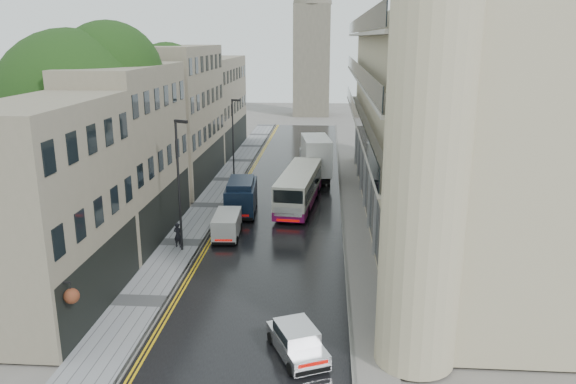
% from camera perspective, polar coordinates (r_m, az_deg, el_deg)
% --- Properties ---
extents(road, '(9.00, 85.00, 0.02)m').
position_cam_1_polar(road, '(43.64, -0.48, -1.62)').
color(road, black).
rests_on(road, ground).
extents(left_sidewalk, '(2.70, 85.00, 0.12)m').
position_cam_1_polar(left_sidewalk, '(44.45, -8.03, -1.38)').
color(left_sidewalk, gray).
rests_on(left_sidewalk, ground).
extents(right_sidewalk, '(1.80, 85.00, 0.12)m').
position_cam_1_polar(right_sidewalk, '(43.54, 6.62, -1.69)').
color(right_sidewalk, slate).
rests_on(right_sidewalk, ground).
extents(old_shop_row, '(4.50, 56.00, 12.00)m').
position_cam_1_polar(old_shop_row, '(46.40, -12.05, 6.66)').
color(old_shop_row, gray).
rests_on(old_shop_row, ground).
extents(modern_block, '(8.00, 40.00, 14.00)m').
position_cam_1_polar(modern_block, '(41.10, 13.90, 6.87)').
color(modern_block, '#BAAD8A').
rests_on(modern_block, ground).
extents(tree_near, '(10.56, 10.56, 13.89)m').
position_cam_1_polar(tree_near, '(38.03, -20.68, 5.58)').
color(tree_near, black).
rests_on(tree_near, ground).
extents(tree_far, '(9.24, 9.24, 12.46)m').
position_cam_1_polar(tree_far, '(50.01, -14.18, 7.42)').
color(tree_far, black).
rests_on(tree_far, ground).
extents(cream_bus, '(3.34, 10.43, 2.79)m').
position_cam_1_polar(cream_bus, '(41.36, -0.93, -0.55)').
color(cream_bus, silver).
rests_on(cream_bus, road).
extents(white_lorry, '(3.33, 7.94, 4.04)m').
position_cam_1_polar(white_lorry, '(50.38, 1.79, 3.09)').
color(white_lorry, white).
rests_on(white_lorry, road).
extents(silver_hatchback, '(2.86, 3.89, 1.34)m').
position_cam_1_polar(silver_hatchback, '(22.82, 0.32, -16.64)').
color(silver_hatchback, '#BCBDC2').
rests_on(silver_hatchback, road).
extents(white_van, '(1.77, 3.78, 1.67)m').
position_cam_1_polar(white_van, '(36.14, -7.63, -4.02)').
color(white_van, silver).
rests_on(white_van, road).
extents(navy_van, '(2.47, 5.40, 2.69)m').
position_cam_1_polar(navy_van, '(40.63, -6.33, -1.02)').
color(navy_van, black).
rests_on(navy_van, road).
extents(pedestrian, '(0.67, 0.55, 1.58)m').
position_cam_1_polar(pedestrian, '(35.74, -11.12, -4.31)').
color(pedestrian, black).
rests_on(pedestrian, left_sidewalk).
extents(lamp_post_near, '(0.91, 0.55, 8.05)m').
position_cam_1_polar(lamp_post_near, '(34.30, -11.03, 0.51)').
color(lamp_post_near, black).
rests_on(lamp_post_near, left_sidewalk).
extents(lamp_post_far, '(0.87, 0.42, 7.57)m').
position_cam_1_polar(lamp_post_far, '(49.25, -5.59, 4.95)').
color(lamp_post_far, black).
rests_on(lamp_post_far, left_sidewalk).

